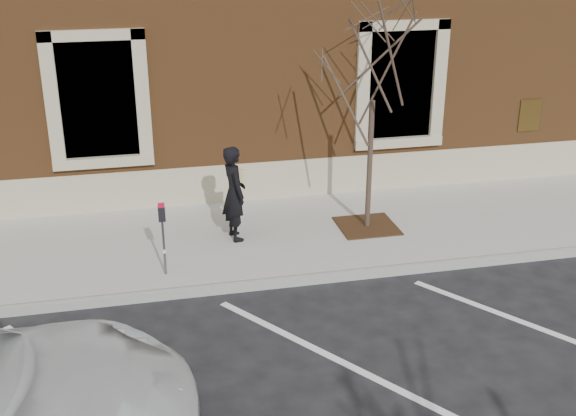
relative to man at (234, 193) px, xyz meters
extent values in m
plane|color=#28282B|center=(0.74, -1.69, -1.02)|extent=(120.00, 120.00, 0.00)
cube|color=#AEADA3|center=(0.74, 0.06, -0.94)|extent=(40.00, 3.50, 0.15)
cube|color=#9E9E99|center=(0.74, -1.74, -0.94)|extent=(40.00, 0.12, 0.15)
cube|color=tan|center=(0.74, 1.84, -0.47)|extent=(40.00, 0.06, 0.80)
cube|color=black|center=(-2.26, 1.96, 1.38)|extent=(1.40, 0.30, 2.20)
cube|color=tan|center=(-2.26, 1.79, 0.18)|extent=(1.90, 0.20, 0.20)
cube|color=black|center=(3.74, 1.96, 1.38)|extent=(1.40, 0.30, 2.20)
cube|color=tan|center=(3.74, 1.79, 0.18)|extent=(1.90, 0.20, 0.20)
imported|color=black|center=(0.00, 0.00, 0.00)|extent=(0.52, 0.70, 1.74)
cylinder|color=#595B60|center=(-1.33, -1.17, -0.40)|extent=(0.04, 0.04, 0.94)
cube|color=black|center=(-1.33, -1.17, 0.19)|extent=(0.11, 0.08, 0.24)
cube|color=red|center=(-1.33, -1.17, 0.34)|extent=(0.10, 0.08, 0.06)
cube|color=white|center=(-1.33, -1.22, -0.45)|extent=(0.05, 0.00, 0.07)
cube|color=#3C2213|center=(2.50, -0.03, -0.86)|extent=(1.08, 1.08, 0.03)
cylinder|color=#413027|center=(2.50, -0.03, 0.34)|extent=(0.10, 0.10, 2.43)
camera|label=1|loc=(-1.67, -11.90, 4.57)|focal=45.00mm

